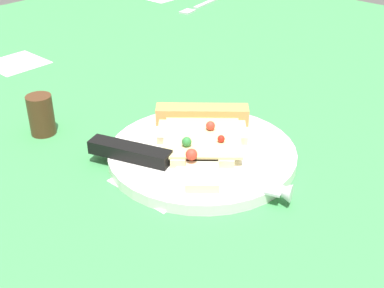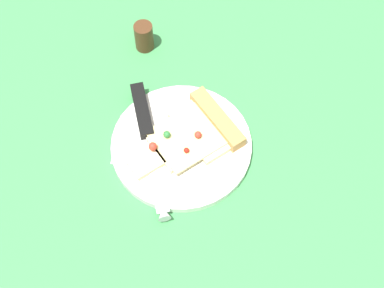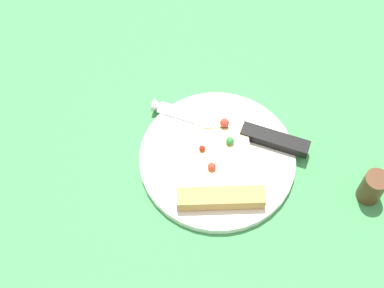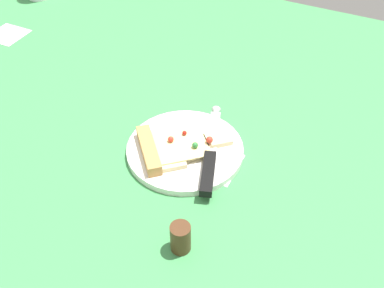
{
  "view_description": "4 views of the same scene",
  "coord_description": "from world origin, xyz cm",
  "px_view_note": "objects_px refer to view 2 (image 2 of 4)",
  "views": [
    {
      "loc": [
        39.89,
        -45.69,
        32.21
      ],
      "look_at": [
        6.39,
        -8.49,
        3.32
      ],
      "focal_mm": 47.58,
      "sensor_mm": 36.0,
      "label": 1
    },
    {
      "loc": [
        48.85,
        0.68,
        80.5
      ],
      "look_at": [
        6.81,
        -4.23,
        3.41
      ],
      "focal_mm": 53.17,
      "sensor_mm": 36.0,
      "label": 2
    },
    {
      "loc": [
        -15.82,
        26.3,
        72.84
      ],
      "look_at": [
        9.15,
        -4.35,
        3.68
      ],
      "focal_mm": 53.1,
      "sensor_mm": 36.0,
      "label": 3
    },
    {
      "loc": [
        -50.67,
        -34.89,
        61.94
      ],
      "look_at": [
        6.06,
        -7.43,
        2.6
      ],
      "focal_mm": 42.84,
      "sensor_mm": 36.0,
      "label": 4
    }
  ],
  "objects_px": {
    "plate": "(181,146)",
    "knife": "(147,135)",
    "pepper_shaker": "(144,37)",
    "pizza_slice": "(195,133)"
  },
  "relations": [
    {
      "from": "pepper_shaker",
      "to": "knife",
      "type": "bearing_deg",
      "value": 10.34
    },
    {
      "from": "pizza_slice",
      "to": "knife",
      "type": "height_order",
      "value": "pizza_slice"
    },
    {
      "from": "plate",
      "to": "pepper_shaker",
      "type": "relative_size",
      "value": 4.21
    },
    {
      "from": "pizza_slice",
      "to": "knife",
      "type": "distance_m",
      "value": 0.08
    },
    {
      "from": "plate",
      "to": "knife",
      "type": "xyz_separation_m",
      "value": [
        -0.01,
        -0.06,
        0.01
      ]
    },
    {
      "from": "plate",
      "to": "pizza_slice",
      "type": "xyz_separation_m",
      "value": [
        -0.02,
        0.02,
        0.01
      ]
    },
    {
      "from": "pizza_slice",
      "to": "pepper_shaker",
      "type": "xyz_separation_m",
      "value": [
        -0.18,
        -0.11,
        0.01
      ]
    },
    {
      "from": "plate",
      "to": "pepper_shaker",
      "type": "bearing_deg",
      "value": -155.34
    },
    {
      "from": "pizza_slice",
      "to": "pepper_shaker",
      "type": "bearing_deg",
      "value": -9.77
    },
    {
      "from": "knife",
      "to": "pepper_shaker",
      "type": "distance_m",
      "value": 0.19
    }
  ]
}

